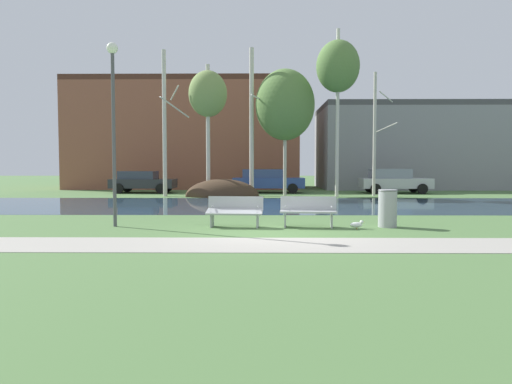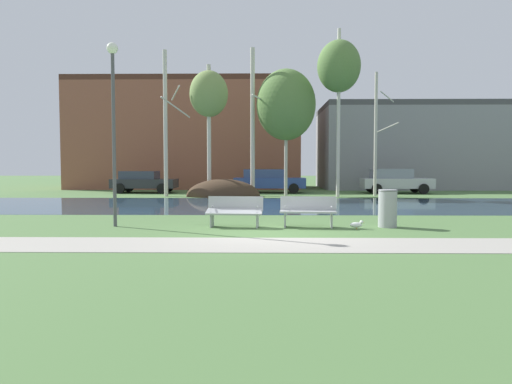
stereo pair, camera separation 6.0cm
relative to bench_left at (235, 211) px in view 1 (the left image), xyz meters
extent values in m
plane|color=#4C703D|center=(1.04, 8.75, -0.47)|extent=(120.00, 120.00, 0.00)
cube|color=#9E998E|center=(1.04, -3.05, -0.47)|extent=(60.00, 1.98, 0.01)
cube|color=#2D475B|center=(1.04, 7.64, -0.47)|extent=(80.00, 8.82, 0.01)
ellipsoid|color=#423021|center=(-1.47, 13.33, -0.47)|extent=(4.21, 2.54, 1.99)
cube|color=#9EA0A3|center=(-0.01, -0.09, -0.02)|extent=(1.63, 0.60, 0.16)
cube|color=#9EA0A3|center=(0.01, 0.18, 0.20)|extent=(1.60, 0.20, 0.40)
cube|color=#9EA0A3|center=(-0.66, 0.01, -0.25)|extent=(0.07, 0.43, 0.45)
cube|color=#9EA0A3|center=(0.65, -0.08, -0.25)|extent=(0.07, 0.43, 0.45)
cylinder|color=#9EA0A3|center=(-0.66, -0.02, 0.12)|extent=(0.06, 0.28, 0.04)
cylinder|color=#9EA0A3|center=(0.65, -0.12, 0.12)|extent=(0.06, 0.28, 0.04)
cube|color=#9EA0A3|center=(2.09, -0.09, -0.02)|extent=(1.63, 0.60, 0.05)
cube|color=#9EA0A3|center=(2.11, 0.18, 0.20)|extent=(1.60, 0.20, 0.40)
cube|color=#9EA0A3|center=(1.44, 0.01, -0.25)|extent=(0.07, 0.43, 0.45)
cube|color=#9EA0A3|center=(2.75, -0.08, -0.25)|extent=(0.07, 0.43, 0.45)
cylinder|color=#9EA0A3|center=(1.44, -0.02, 0.12)|extent=(0.06, 0.28, 0.04)
cylinder|color=#9EA0A3|center=(2.75, -0.12, 0.12)|extent=(0.06, 0.28, 0.04)
cylinder|color=#999B9E|center=(4.37, 0.05, 0.07)|extent=(0.52, 0.52, 1.07)
torus|color=#5B5D5E|center=(4.37, 0.05, 0.57)|extent=(0.55, 0.55, 0.04)
ellipsoid|color=white|center=(3.38, -0.43, -0.35)|extent=(0.33, 0.15, 0.15)
sphere|color=white|center=(3.53, -0.43, -0.28)|extent=(0.11, 0.11, 0.11)
cone|color=gold|center=(3.59, -0.43, -0.28)|extent=(0.06, 0.03, 0.03)
cylinder|color=gold|center=(3.39, -0.46, -0.42)|extent=(0.01, 0.01, 0.10)
cylinder|color=gold|center=(3.39, -0.40, -0.42)|extent=(0.01, 0.01, 0.10)
cylinder|color=#4C4C51|center=(-3.47, 0.08, 1.99)|extent=(0.10, 0.10, 4.93)
sphere|color=white|center=(-3.47, 0.08, 4.61)|extent=(0.32, 0.32, 0.32)
cylinder|color=beige|center=(-4.77, 13.53, 3.67)|extent=(0.23, 0.23, 8.29)
cylinder|color=beige|center=(-4.24, 13.89, 5.47)|extent=(0.70, 0.97, 0.76)
cylinder|color=beige|center=(-4.03, 12.77, 4.50)|extent=(1.42, 1.39, 1.04)
cylinder|color=beige|center=(-2.30, 13.63, 3.27)|extent=(0.23, 0.23, 7.49)
ellipsoid|color=olive|center=(-2.30, 13.63, 5.37)|extent=(2.19, 2.19, 2.62)
cylinder|color=beige|center=(0.19, 14.09, 3.79)|extent=(0.25, 0.25, 8.53)
cylinder|color=beige|center=(0.97, 14.63, 5.37)|extent=(0.98, 1.38, 1.18)
cylinder|color=beige|center=(0.74, 13.53, 5.01)|extent=(1.17, 1.14, 0.51)
cylinder|color=#BCB7A8|center=(2.13, 14.21, 2.92)|extent=(0.20, 0.20, 6.78)
ellipsoid|color=#567A3D|center=(2.13, 14.21, 4.81)|extent=(3.43, 3.43, 4.12)
cylinder|color=beige|center=(4.99, 13.12, 4.18)|extent=(0.20, 0.20, 9.31)
ellipsoid|color=#567A3D|center=(4.99, 13.12, 6.79)|extent=(2.40, 2.40, 2.88)
cylinder|color=beige|center=(7.31, 14.13, 3.10)|extent=(0.18, 0.18, 7.14)
cylinder|color=beige|center=(8.07, 14.64, 3.50)|extent=(1.05, 1.50, 0.55)
cylinder|color=beige|center=(7.81, 13.61, 5.18)|extent=(1.04, 1.01, 0.51)
cube|color=#282B30|center=(-6.85, 16.90, 0.14)|extent=(4.10, 1.91, 0.58)
cube|color=#2F3648|center=(-7.18, 16.90, 0.68)|extent=(2.31, 1.66, 0.51)
cylinder|color=black|center=(-5.49, 17.78, -0.15)|extent=(0.64, 0.23, 0.64)
cylinder|color=black|center=(-5.53, 15.95, -0.15)|extent=(0.64, 0.23, 0.64)
cylinder|color=black|center=(-8.17, 17.84, -0.15)|extent=(0.64, 0.23, 0.64)
cylinder|color=black|center=(-8.21, 16.01, -0.15)|extent=(0.64, 0.23, 0.64)
cube|color=#2D4793|center=(1.23, 17.11, 0.17)|extent=(4.62, 1.89, 0.65)
cube|color=#32457F|center=(0.86, 17.12, 0.78)|extent=(2.60, 1.63, 0.55)
cylinder|color=black|center=(2.76, 17.98, -0.15)|extent=(0.64, 0.23, 0.64)
cylinder|color=black|center=(2.72, 16.19, -0.15)|extent=(0.64, 0.23, 0.64)
cylinder|color=black|center=(-0.27, 18.04, -0.15)|extent=(0.64, 0.23, 0.64)
cylinder|color=black|center=(-0.31, 16.25, -0.15)|extent=(0.64, 0.23, 0.64)
cube|color=#B2B5BC|center=(9.29, 16.73, 0.16)|extent=(4.38, 1.92, 0.63)
cube|color=gray|center=(8.94, 16.73, 0.78)|extent=(2.47, 1.66, 0.60)
cylinder|color=black|center=(10.74, 17.61, -0.15)|extent=(0.64, 0.23, 0.64)
cylinder|color=black|center=(10.70, 15.78, -0.15)|extent=(0.64, 0.23, 0.64)
cylinder|color=black|center=(7.87, 17.67, -0.15)|extent=(0.64, 0.23, 0.64)
cylinder|color=black|center=(7.83, 15.84, -0.15)|extent=(0.64, 0.23, 0.64)
cube|color=brown|center=(-5.17, 24.14, 3.48)|extent=(17.34, 7.33, 7.90)
cube|color=#4E2C21|center=(-5.17, 24.14, 7.63)|extent=(17.34, 7.33, 0.40)
cube|color=gray|center=(12.98, 23.83, 2.52)|extent=(15.16, 8.10, 5.98)
cube|color=#48484B|center=(12.98, 23.83, 5.71)|extent=(15.16, 8.10, 0.40)
camera|label=1|loc=(0.76, -13.44, 1.29)|focal=33.16mm
camera|label=2|loc=(0.82, -13.44, 1.29)|focal=33.16mm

